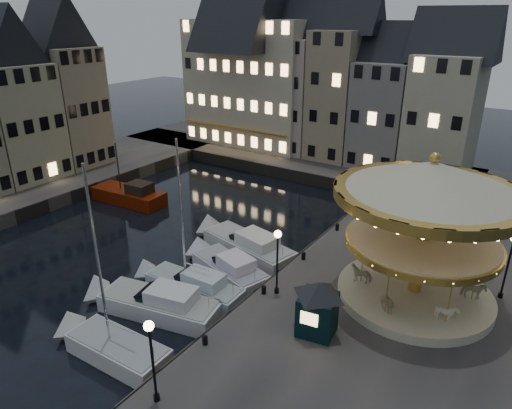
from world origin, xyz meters
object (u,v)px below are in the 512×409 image
Objects in this scene: bollard_c at (303,255)px; ticket_kiosk at (318,299)px; streetlamp_a at (151,350)px; streetlamp_d at (510,257)px; red_fishing_boat at (130,196)px; streetlamp_c at (364,186)px; motorboat_b at (154,303)px; motorboat_c at (189,285)px; motorboat_a at (111,347)px; bollard_a at (205,339)px; bollard_d at (337,227)px; carousel at (428,207)px; streetlamp_b at (277,253)px; bollard_b at (264,289)px; motorboat_e at (245,244)px; motorboat_d at (226,268)px.

ticket_kiosk is (4.25, -6.43, 1.75)m from bollard_c.
streetlamp_d is at bearing 56.39° from streetlamp_a.
red_fishing_boat is at bearing 140.72° from streetlamp_a.
motorboat_b is at bearing -108.87° from streetlamp_c.
bollard_c is 7.96m from motorboat_c.
motorboat_a is 11.27m from ticket_kiosk.
bollard_a is (-11.90, -13.00, -2.41)m from streetlamp_d.
bollard_a is 0.05× the size of motorboat_c.
bollard_d is (-0.60, -3.50, -2.41)m from streetlamp_c.
motorboat_a is 18.63m from carousel.
motorboat_a is at bearing -109.86° from bollard_c.
streetlamp_d is at bearing 27.03° from motorboat_c.
motorboat_c reaches higher than streetlamp_d.
bollard_b is at bearing -140.19° from streetlamp_b.
streetlamp_b is 1.00× the size of streetlamp_d.
carousel is (12.62, 5.70, 6.51)m from motorboat_c.
streetlamp_d is 14.27m from bollard_b.
motorboat_e is (-0.31, 6.71, -0.03)m from motorboat_c.
streetlamp_c is 0.55× the size of red_fishing_boat.
streetlamp_c is 7.32× the size of bollard_c.
motorboat_d reaches higher than bollard_c.
streetlamp_d is 0.47× the size of motorboat_e.
carousel is (7.02, 4.08, 3.17)m from streetlamp_b.
motorboat_b is 0.84× the size of carousel.
bollard_c is at bearing 70.14° from motorboat_a.
streetlamp_b is 7.32× the size of bollard_c.
streetlamp_c reaches higher than bollard_a.
bollard_a is 12.33m from motorboat_e.
carousel reaches higher than bollard_c.
motorboat_c is (-5.00, -6.12, -0.93)m from bollard_c.
bollard_b is at bearing 59.32° from motorboat_a.
motorboat_a is (-16.52, -15.28, -3.48)m from streetlamp_d.
streetlamp_d is 17.65m from motorboat_e.
streetlamp_c is at bearing 80.27° from bollard_d.
motorboat_d is 0.94× the size of red_fishing_boat.
motorboat_a is at bearing 161.79° from streetlamp_a.
motorboat_a is 21.81m from red_fishing_boat.
streetlamp_a is 4.71m from bollard_a.
motorboat_e is at bearing 175.58° from carousel.
red_fishing_boat is (-20.18, -3.01, -0.90)m from bollard_d.
streetlamp_d reaches higher than motorboat_d.
streetlamp_c is 22.67m from motorboat_a.
bollard_a is (-0.60, -6.00, -2.41)m from streetlamp_b.
motorboat_e is at bearing 111.41° from streetlamp_a.
bollard_b is (-0.60, 9.50, -2.41)m from streetlamp_a.
streetlamp_d is 7.32× the size of bollard_a.
bollard_b is at bearing 161.40° from ticket_kiosk.
bollard_d is at bearing 142.17° from carousel.
motorboat_d is (-5.01, 1.55, -3.38)m from streetlamp_b.
motorboat_a is at bearing -120.68° from bollard_b.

